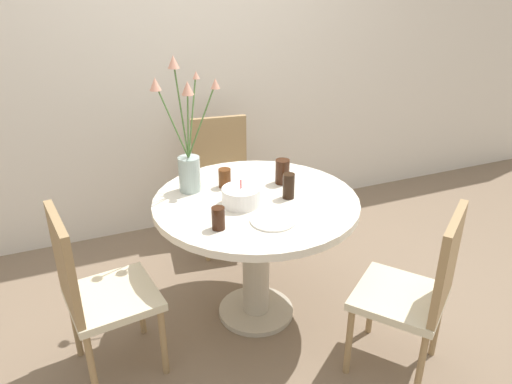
% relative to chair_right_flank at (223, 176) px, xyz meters
% --- Properties ---
extents(ground_plane, '(16.00, 16.00, 0.00)m').
position_rel_chair_right_flank_xyz_m(ground_plane, '(-0.11, -0.86, -0.50)').
color(ground_plane, '#7A6651').
extents(wall_back, '(8.00, 0.05, 2.60)m').
position_rel_chair_right_flank_xyz_m(wall_back, '(-0.11, 0.40, 0.80)').
color(wall_back, silver).
rests_on(wall_back, ground_plane).
extents(dining_table, '(1.07, 1.07, 0.74)m').
position_rel_chair_right_flank_xyz_m(dining_table, '(-0.11, -0.86, 0.08)').
color(dining_table, silver).
rests_on(dining_table, ground_plane).
extents(chair_right_flank, '(0.45, 0.45, 0.89)m').
position_rel_chair_right_flank_xyz_m(chair_right_flank, '(0.00, 0.00, 0.00)').
color(chair_right_flank, beige).
rests_on(chair_right_flank, ground_plane).
extents(chair_left_flank, '(0.45, 0.45, 0.89)m').
position_rel_chair_right_flank_xyz_m(chair_left_flank, '(-0.97, -0.98, 0.00)').
color(chair_left_flank, beige).
rests_on(chair_left_flank, ground_plane).
extents(chair_near_front, '(0.56, 0.56, 0.89)m').
position_rel_chair_right_flank_xyz_m(chair_near_front, '(0.41, -1.55, 0.00)').
color(chair_near_front, beige).
rests_on(chair_near_front, ground_plane).
extents(birthday_cake, '(0.19, 0.19, 0.14)m').
position_rel_chair_right_flank_xyz_m(birthday_cake, '(-0.21, -0.89, 0.28)').
color(birthday_cake, white).
rests_on(birthday_cake, dining_table).
extents(flower_vase, '(0.33, 0.25, 0.73)m').
position_rel_chair_right_flank_xyz_m(flower_vase, '(-0.40, -0.63, 0.46)').
color(flower_vase, '#9EB2AD').
rests_on(flower_vase, dining_table).
extents(side_plate, '(0.22, 0.22, 0.01)m').
position_rel_chair_right_flank_xyz_m(side_plate, '(-0.13, -1.11, 0.24)').
color(side_plate, silver).
rests_on(side_plate, dining_table).
extents(drink_glass_0, '(0.06, 0.06, 0.13)m').
position_rel_chair_right_flank_xyz_m(drink_glass_0, '(0.05, -0.91, 0.31)').
color(drink_glass_0, black).
rests_on(drink_glass_0, dining_table).
extents(drink_glass_1, '(0.06, 0.06, 0.11)m').
position_rel_chair_right_flank_xyz_m(drink_glass_1, '(-0.39, -1.08, 0.29)').
color(drink_glass_1, '#33190C').
rests_on(drink_glass_1, dining_table).
extents(drink_glass_2, '(0.08, 0.08, 0.14)m').
position_rel_chair_right_flank_xyz_m(drink_glass_2, '(0.10, -0.73, 0.31)').
color(drink_glass_2, '#33190C').
rests_on(drink_glass_2, dining_table).
extents(drink_glass_3, '(0.07, 0.07, 0.10)m').
position_rel_chair_right_flank_xyz_m(drink_glass_3, '(-0.21, -0.65, 0.29)').
color(drink_glass_3, '#51280F').
rests_on(drink_glass_3, dining_table).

